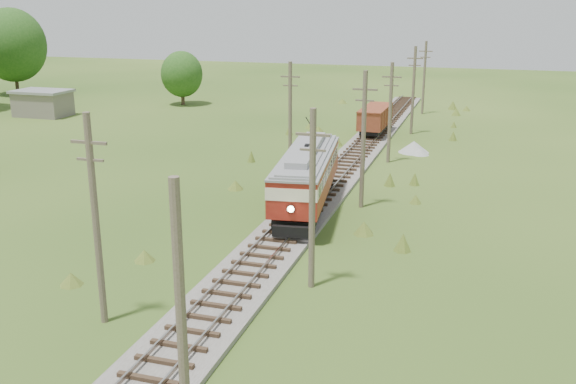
% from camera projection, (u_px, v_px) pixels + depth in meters
% --- Properties ---
extents(railbed_main, '(3.60, 96.00, 0.57)m').
position_uv_depth(railbed_main, '(325.00, 188.00, 46.25)').
color(railbed_main, '#605B54').
rests_on(railbed_main, ground).
extents(streetcar, '(4.56, 12.75, 5.77)m').
position_uv_depth(streetcar, '(307.00, 172.00, 40.89)').
color(streetcar, black).
rests_on(streetcar, ground).
extents(gondola, '(2.51, 7.38, 2.44)m').
position_uv_depth(gondola, '(375.00, 118.00, 64.69)').
color(gondola, black).
rests_on(gondola, ground).
extents(gravel_pile, '(2.86, 3.03, 1.04)m').
position_uv_depth(gravel_pile, '(415.00, 147.00, 57.93)').
color(gravel_pile, gray).
rests_on(gravel_pile, ground).
extents(utility_pole_r_1, '(0.30, 0.30, 8.80)m').
position_uv_depth(utility_pole_r_1, '(182.00, 331.00, 17.62)').
color(utility_pole_r_1, brown).
rests_on(utility_pole_r_1, ground).
extents(utility_pole_r_2, '(1.60, 0.30, 8.60)m').
position_uv_depth(utility_pole_r_2, '(312.00, 198.00, 29.46)').
color(utility_pole_r_2, brown).
rests_on(utility_pole_r_2, ground).
extents(utility_pole_r_3, '(1.60, 0.30, 9.00)m').
position_uv_depth(utility_pole_r_3, '(363.00, 139.00, 41.34)').
color(utility_pole_r_3, brown).
rests_on(utility_pole_r_3, ground).
extents(utility_pole_r_4, '(1.60, 0.30, 8.40)m').
position_uv_depth(utility_pole_r_4, '(390.00, 112.00, 53.38)').
color(utility_pole_r_4, brown).
rests_on(utility_pole_r_4, ground).
extents(utility_pole_r_5, '(1.60, 0.30, 8.90)m').
position_uv_depth(utility_pole_r_5, '(413.00, 90.00, 65.11)').
color(utility_pole_r_5, brown).
rests_on(utility_pole_r_5, ground).
extents(utility_pole_r_6, '(1.60, 0.30, 8.70)m').
position_uv_depth(utility_pole_r_6, '(424.00, 77.00, 77.10)').
color(utility_pole_r_6, brown).
rests_on(utility_pole_r_6, ground).
extents(utility_pole_l_a, '(1.60, 0.30, 9.00)m').
position_uv_depth(utility_pole_l_a, '(96.00, 219.00, 26.03)').
color(utility_pole_l_a, brown).
rests_on(utility_pole_l_a, ground).
extents(utility_pole_l_b, '(1.60, 0.30, 8.60)m').
position_uv_depth(utility_pole_l_b, '(290.00, 114.00, 51.82)').
color(utility_pole_l_b, brown).
rests_on(utility_pole_l_b, ground).
extents(tree_left_5, '(9.66, 9.66, 12.44)m').
position_uv_depth(tree_left_5, '(12.00, 45.00, 93.15)').
color(tree_left_5, '#38281C').
rests_on(tree_left_5, ground).
extents(tree_mid_a, '(5.46, 5.46, 7.03)m').
position_uv_depth(tree_mid_a, '(182.00, 74.00, 84.25)').
color(tree_mid_a, '#38281C').
rests_on(tree_mid_a, ground).
extents(shed, '(6.40, 4.40, 3.10)m').
position_uv_depth(shed, '(43.00, 103.00, 76.45)').
color(shed, slate).
rests_on(shed, ground).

